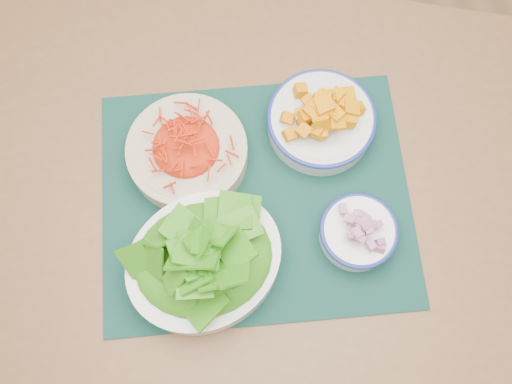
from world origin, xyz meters
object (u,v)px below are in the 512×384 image
table (263,198)px  carrot_bowl (187,150)px  onion_bowl (359,231)px  squash_bowl (322,117)px  placemat (256,198)px  lettuce_bowl (203,258)px

table → carrot_bowl: size_ratio=6.58×
carrot_bowl → onion_bowl: size_ratio=1.59×
squash_bowl → carrot_bowl: bearing=179.6°
onion_bowl → placemat: bearing=143.1°
table → onion_bowl: size_ratio=10.45×
placemat → carrot_bowl: 0.15m
placemat → lettuce_bowl: (-0.11, -0.10, 0.06)m
carrot_bowl → lettuce_bowl: size_ratio=0.74×
squash_bowl → lettuce_bowl: (-0.26, -0.20, 0.01)m
carrot_bowl → onion_bowl: (0.25, -0.22, -0.00)m
placemat → onion_bowl: onion_bowl is taller
placemat → squash_bowl: (0.15, 0.10, 0.05)m
table → onion_bowl: (0.13, -0.14, 0.13)m
carrot_bowl → squash_bowl: squash_bowl is taller
table → carrot_bowl: 0.20m
table → squash_bowl: bearing=55.7°
squash_bowl → onion_bowl: squash_bowl is taller
table → placemat: size_ratio=2.84×
table → squash_bowl: squash_bowl is taller
placemat → carrot_bowl: size_ratio=2.32×
table → onion_bowl: bearing=-22.1°
table → placemat: (-0.02, -0.02, 0.09)m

